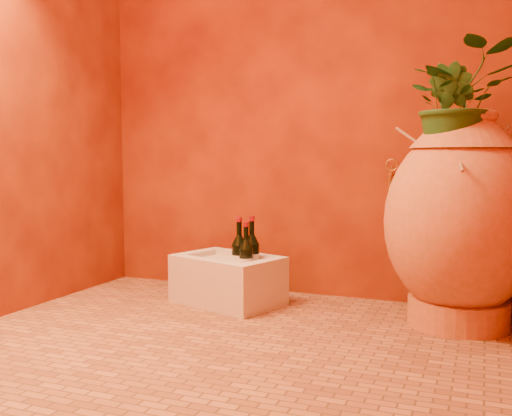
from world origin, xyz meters
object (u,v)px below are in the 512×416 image
at_px(wine_bottle_a, 246,261).
at_px(stone_basin, 228,281).
at_px(amphora, 461,220).
at_px(wine_bottle_c, 239,258).
at_px(wall_tap, 391,173).
at_px(wine_bottle_b, 252,257).

bearing_deg(wine_bottle_a, stone_basin, 153.81).
xyz_separation_m(amphora, stone_basin, (-1.17, -0.03, -0.37)).
xyz_separation_m(stone_basin, wine_bottle_a, (0.13, -0.07, 0.13)).
xyz_separation_m(stone_basin, wine_bottle_c, (0.08, -0.04, 0.14)).
height_order(stone_basin, wine_bottle_a, wine_bottle_a).
relative_size(amphora, wine_bottle_c, 2.97).
distance_m(wine_bottle_c, wall_tap, 0.92).
relative_size(wine_bottle_a, wine_bottle_c, 0.94).
relative_size(wine_bottle_a, wine_bottle_b, 0.94).
bearing_deg(wine_bottle_c, wall_tap, 24.44).
xyz_separation_m(stone_basin, wall_tap, (0.81, 0.30, 0.58)).
xyz_separation_m(wine_bottle_b, wine_bottle_c, (-0.05, -0.06, -0.00)).
height_order(stone_basin, wall_tap, wall_tap).
xyz_separation_m(wine_bottle_c, wall_tap, (0.73, 0.33, 0.45)).
bearing_deg(wall_tap, wine_bottle_a, -151.89).
bearing_deg(wine_bottle_c, amphora, 3.41).
relative_size(amphora, wine_bottle_a, 3.17).
distance_m(amphora, wine_bottle_c, 1.12).
xyz_separation_m(wine_bottle_a, wall_tap, (0.68, 0.36, 0.45)).
xyz_separation_m(stone_basin, wine_bottle_b, (0.13, 0.02, 0.14)).
xyz_separation_m(wine_bottle_a, wine_bottle_c, (-0.05, 0.03, 0.01)).
distance_m(stone_basin, wine_bottle_c, 0.16).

